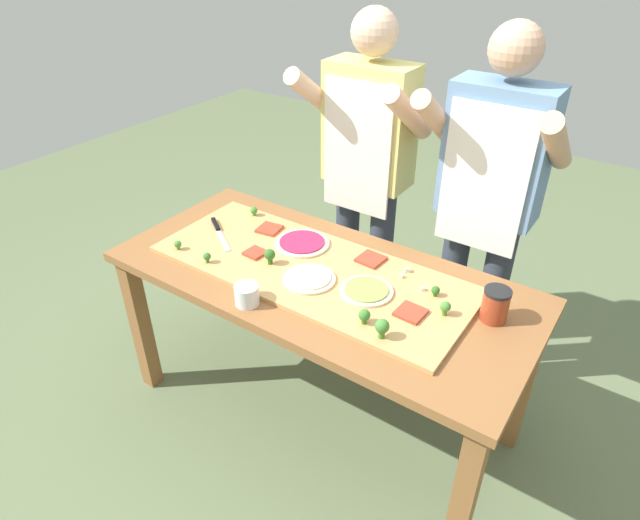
# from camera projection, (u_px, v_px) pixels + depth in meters

# --- Properties ---
(ground_plane) EXTENTS (8.00, 8.00, 0.00)m
(ground_plane) POSITION_uv_depth(u_px,v_px,m) (320.00, 408.00, 2.56)
(ground_plane) COLOR #60704C
(prep_table) EXTENTS (1.70, 0.77, 0.77)m
(prep_table) POSITION_uv_depth(u_px,v_px,m) (320.00, 295.00, 2.20)
(prep_table) COLOR brown
(prep_table) RESTS_ON ground
(cutting_board) EXTENTS (1.31, 0.52, 0.02)m
(cutting_board) POSITION_uv_depth(u_px,v_px,m) (311.00, 269.00, 2.16)
(cutting_board) COLOR tan
(cutting_board) RESTS_ON prep_table
(chefs_knife) EXTENTS (0.25, 0.18, 0.02)m
(chefs_knife) POSITION_uv_depth(u_px,v_px,m) (218.00, 230.00, 2.40)
(chefs_knife) COLOR #B7BABF
(chefs_knife) RESTS_ON cutting_board
(pizza_whole_pesto_green) EXTENTS (0.20, 0.20, 0.02)m
(pizza_whole_pesto_green) POSITION_uv_depth(u_px,v_px,m) (366.00, 290.00, 2.01)
(pizza_whole_pesto_green) COLOR beige
(pizza_whole_pesto_green) RESTS_ON cutting_board
(pizza_whole_beet_magenta) EXTENTS (0.24, 0.24, 0.02)m
(pizza_whole_beet_magenta) POSITION_uv_depth(u_px,v_px,m) (302.00, 243.00, 2.30)
(pizza_whole_beet_magenta) COLOR beige
(pizza_whole_beet_magenta) RESTS_ON cutting_board
(pizza_whole_cheese_artichoke) EXTENTS (0.21, 0.21, 0.02)m
(pizza_whole_cheese_artichoke) POSITION_uv_depth(u_px,v_px,m) (310.00, 279.00, 2.07)
(pizza_whole_cheese_artichoke) COLOR beige
(pizza_whole_cheese_artichoke) RESTS_ON cutting_board
(pizza_slice_far_left) EXTENTS (0.08, 0.08, 0.01)m
(pizza_slice_far_left) POSITION_uv_depth(u_px,v_px,m) (255.00, 253.00, 2.24)
(pizza_slice_far_left) COLOR #BC3D28
(pizza_slice_far_left) RESTS_ON cutting_board
(pizza_slice_near_left) EXTENTS (0.11, 0.11, 0.01)m
(pizza_slice_near_left) POSITION_uv_depth(u_px,v_px,m) (269.00, 229.00, 2.41)
(pizza_slice_near_left) COLOR #BC3D28
(pizza_slice_near_left) RESTS_ON cutting_board
(pizza_slice_far_right) EXTENTS (0.11, 0.11, 0.01)m
(pizza_slice_far_right) POSITION_uv_depth(u_px,v_px,m) (371.00, 259.00, 2.19)
(pizza_slice_far_right) COLOR #BC3D28
(pizza_slice_far_right) RESTS_ON cutting_board
(pizza_slice_center) EXTENTS (0.10, 0.10, 0.01)m
(pizza_slice_center) POSITION_uv_depth(u_px,v_px,m) (411.00, 313.00, 1.90)
(pizza_slice_center) COLOR #BC3D28
(pizza_slice_center) RESTS_ON cutting_board
(broccoli_floret_back_mid) EXTENTS (0.03, 0.03, 0.04)m
(broccoli_floret_back_mid) POSITION_uv_depth(u_px,v_px,m) (436.00, 291.00, 1.98)
(broccoli_floret_back_mid) COLOR #366618
(broccoli_floret_back_mid) RESTS_ON cutting_board
(broccoli_floret_back_left) EXTENTS (0.04, 0.04, 0.06)m
(broccoli_floret_back_left) POSITION_uv_depth(u_px,v_px,m) (364.00, 316.00, 1.84)
(broccoli_floret_back_left) COLOR #3F7220
(broccoli_floret_back_left) RESTS_ON cutting_board
(broccoli_floret_back_right) EXTENTS (0.04, 0.04, 0.06)m
(broccoli_floret_back_right) POSITION_uv_depth(u_px,v_px,m) (445.00, 307.00, 1.88)
(broccoli_floret_back_right) COLOR #487A23
(broccoli_floret_back_right) RESTS_ON cutting_board
(broccoli_floret_center_right) EXTENTS (0.05, 0.05, 0.07)m
(broccoli_floret_center_right) POSITION_uv_depth(u_px,v_px,m) (382.00, 327.00, 1.78)
(broccoli_floret_center_right) COLOR #487A23
(broccoli_floret_center_right) RESTS_ON cutting_board
(broccoli_floret_front_mid) EXTENTS (0.05, 0.05, 0.07)m
(broccoli_floret_front_mid) POSITION_uv_depth(u_px,v_px,m) (270.00, 255.00, 2.16)
(broccoli_floret_front_mid) COLOR #366618
(broccoli_floret_front_mid) RESTS_ON cutting_board
(broccoli_floret_center_left) EXTENTS (0.03, 0.03, 0.04)m
(broccoli_floret_center_left) POSITION_uv_depth(u_px,v_px,m) (178.00, 245.00, 2.26)
(broccoli_floret_center_left) COLOR #487A23
(broccoli_floret_center_left) RESTS_ON cutting_board
(broccoli_floret_front_right) EXTENTS (0.03, 0.03, 0.05)m
(broccoli_floret_front_right) POSITION_uv_depth(u_px,v_px,m) (207.00, 257.00, 2.17)
(broccoli_floret_front_right) COLOR #3F7220
(broccoli_floret_front_right) RESTS_ON cutting_board
(broccoli_floret_front_left) EXTENTS (0.03, 0.03, 0.04)m
(broccoli_floret_front_left) POSITION_uv_depth(u_px,v_px,m) (254.00, 211.00, 2.51)
(broccoli_floret_front_left) COLOR #487A23
(broccoli_floret_front_left) RESTS_ON cutting_board
(cheese_crumble_a) EXTENTS (0.02, 0.02, 0.01)m
(cheese_crumble_a) POSITION_uv_depth(u_px,v_px,m) (401.00, 276.00, 2.09)
(cheese_crumble_a) COLOR silver
(cheese_crumble_a) RESTS_ON cutting_board
(cheese_crumble_b) EXTENTS (0.03, 0.03, 0.02)m
(cheese_crumble_b) POSITION_uv_depth(u_px,v_px,m) (407.00, 270.00, 2.12)
(cheese_crumble_b) COLOR silver
(cheese_crumble_b) RESTS_ON cutting_board
(cheese_crumble_c) EXTENTS (0.02, 0.02, 0.02)m
(cheese_crumble_c) POSITION_uv_depth(u_px,v_px,m) (423.00, 289.00, 2.02)
(cheese_crumble_c) COLOR white
(cheese_crumble_c) RESTS_ON cutting_board
(flour_cup) EXTENTS (0.09, 0.09, 0.08)m
(flour_cup) POSITION_uv_depth(u_px,v_px,m) (247.00, 296.00, 1.97)
(flour_cup) COLOR white
(flour_cup) RESTS_ON prep_table
(sauce_jar) EXTENTS (0.09, 0.09, 0.13)m
(sauce_jar) POSITION_uv_depth(u_px,v_px,m) (495.00, 305.00, 1.88)
(sauce_jar) COLOR #99381E
(sauce_jar) RESTS_ON prep_table
(cook_left) EXTENTS (0.54, 0.39, 1.67)m
(cook_left) POSITION_uv_depth(u_px,v_px,m) (367.00, 162.00, 2.52)
(cook_left) COLOR #333847
(cook_left) RESTS_ON ground
(cook_right) EXTENTS (0.54, 0.39, 1.67)m
(cook_right) POSITION_uv_depth(u_px,v_px,m) (488.00, 193.00, 2.24)
(cook_right) COLOR #333847
(cook_right) RESTS_ON ground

